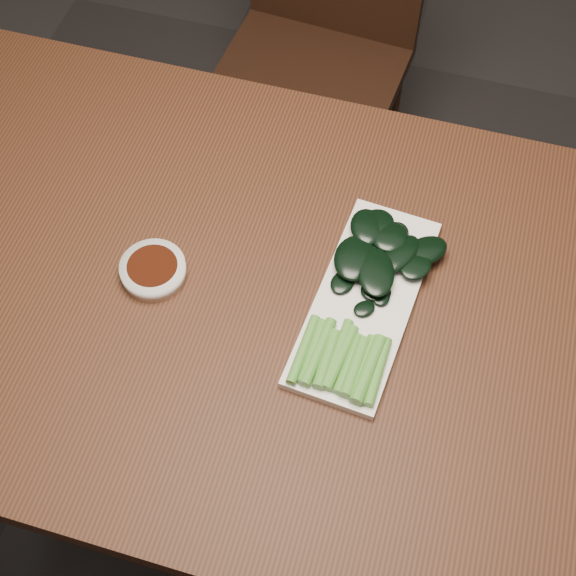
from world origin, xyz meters
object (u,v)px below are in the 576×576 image
(chair_far, at_px, (317,44))
(gai_lan, at_px, (368,289))
(table, at_px, (291,323))
(sauce_bowl, at_px, (153,270))
(serving_plate, at_px, (365,301))

(chair_far, distance_m, gai_lan, 0.87)
(table, distance_m, sauce_bowl, 0.22)
(sauce_bowl, xyz_separation_m, gai_lan, (0.31, 0.05, 0.01))
(table, distance_m, chair_far, 0.85)
(chair_far, bearing_deg, table, -73.55)
(chair_far, xyz_separation_m, gai_lan, (0.27, -0.78, 0.29))
(chair_far, relative_size, serving_plate, 2.59)
(serving_plate, relative_size, gai_lan, 1.07)
(table, xyz_separation_m, chair_far, (-0.17, 0.81, -0.19))
(sauce_bowl, distance_m, serving_plate, 0.31)
(sauce_bowl, bearing_deg, chair_far, 87.67)
(table, relative_size, serving_plate, 4.08)
(sauce_bowl, relative_size, gai_lan, 0.30)
(table, relative_size, chair_far, 1.57)
(serving_plate, bearing_deg, gai_lan, 84.55)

